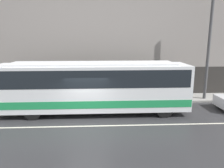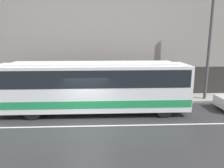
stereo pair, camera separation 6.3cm
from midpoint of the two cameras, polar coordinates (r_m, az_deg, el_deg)
ground_plane at (r=12.22m, az=-6.89°, el=-10.89°), size 60.00×60.00×0.00m
sidewalk at (r=17.01m, az=-5.75°, el=-3.91°), size 60.00×2.21×0.14m
building_facade at (r=17.59m, az=-5.87°, el=11.52°), size 60.00×0.35×9.50m
lane_stripe at (r=12.22m, az=-6.89°, el=-10.87°), size 54.00×0.14×0.01m
transit_bus at (r=13.77m, az=-5.07°, el=-0.25°), size 11.85×2.52×3.22m
utility_pole_near at (r=17.68m, az=23.89°, el=9.05°), size 0.22×0.22×7.96m
pedestrian_waiting at (r=17.04m, az=-2.29°, el=-1.17°), size 0.36×0.36×1.51m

